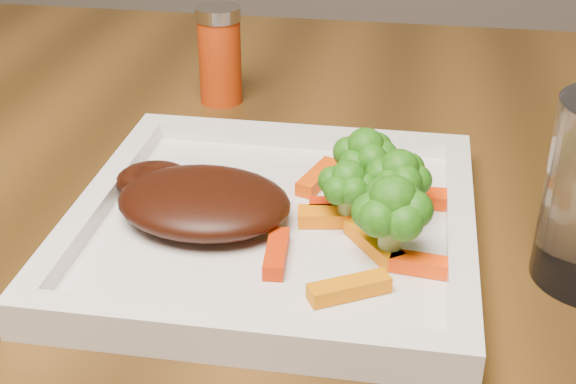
# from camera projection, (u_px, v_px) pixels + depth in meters

# --- Properties ---
(plate) EXTENTS (0.27, 0.27, 0.01)m
(plate) POSITION_uv_depth(u_px,v_px,m) (274.00, 230.00, 0.55)
(plate) COLOR white
(plate) RESTS_ON dining_table
(steak) EXTENTS (0.13, 0.10, 0.03)m
(steak) POSITION_uv_depth(u_px,v_px,m) (204.00, 202.00, 0.55)
(steak) COLOR #321107
(steak) RESTS_ON plate
(broccoli_0) EXTENTS (0.06, 0.06, 0.07)m
(broccoli_0) POSITION_uv_depth(u_px,v_px,m) (365.00, 155.00, 0.56)
(broccoli_0) COLOR #0F5C0F
(broccoli_0) RESTS_ON plate
(broccoli_1) EXTENTS (0.06, 0.06, 0.06)m
(broccoli_1) POSITION_uv_depth(u_px,v_px,m) (399.00, 179.00, 0.54)
(broccoli_1) COLOR #246E12
(broccoli_1) RESTS_ON plate
(broccoli_2) EXTENTS (0.06, 0.06, 0.06)m
(broccoli_2) POSITION_uv_depth(u_px,v_px,m) (392.00, 220.00, 0.50)
(broccoli_2) COLOR #155E0F
(broccoli_2) RESTS_ON plate
(broccoli_3) EXTENTS (0.05, 0.05, 0.06)m
(broccoli_3) POSITION_uv_depth(u_px,v_px,m) (348.00, 185.00, 0.53)
(broccoli_3) COLOR #1A6110
(broccoli_3) RESTS_ON plate
(carrot_0) EXTENTS (0.05, 0.04, 0.01)m
(carrot_0) POSITION_uv_depth(u_px,v_px,m) (349.00, 288.00, 0.48)
(carrot_0) COLOR orange
(carrot_0) RESTS_ON plate
(carrot_1) EXTENTS (0.05, 0.02, 0.01)m
(carrot_1) POSITION_uv_depth(u_px,v_px,m) (430.00, 266.00, 0.50)
(carrot_1) COLOR #F73E04
(carrot_1) RESTS_ON plate
(carrot_2) EXTENTS (0.02, 0.05, 0.01)m
(carrot_2) POSITION_uv_depth(u_px,v_px,m) (276.00, 253.00, 0.51)
(carrot_2) COLOR red
(carrot_2) RESTS_ON plate
(carrot_3) EXTENTS (0.06, 0.02, 0.01)m
(carrot_3) POSITION_uv_depth(u_px,v_px,m) (421.00, 198.00, 0.57)
(carrot_3) COLOR #FF3B04
(carrot_3) RESTS_ON plate
(carrot_4) EXTENTS (0.03, 0.05, 0.01)m
(carrot_4) POSITION_uv_depth(u_px,v_px,m) (318.00, 177.00, 0.60)
(carrot_4) COLOR #ED4803
(carrot_4) RESTS_ON plate
(carrot_5) EXTENTS (0.04, 0.05, 0.01)m
(carrot_5) POSITION_uv_depth(u_px,v_px,m) (374.00, 243.00, 0.52)
(carrot_5) COLOR orange
(carrot_5) RESTS_ON plate
(carrot_6) EXTENTS (0.05, 0.02, 0.01)m
(carrot_6) POSITION_uv_depth(u_px,v_px,m) (344.00, 207.00, 0.56)
(carrot_6) COLOR red
(carrot_6) RESTS_ON plate
(spice_shaker) EXTENTS (0.05, 0.05, 0.09)m
(spice_shaker) POSITION_uv_depth(u_px,v_px,m) (220.00, 55.00, 0.75)
(spice_shaker) COLOR #B8340A
(spice_shaker) RESTS_ON dining_table
(carrot_7) EXTENTS (0.07, 0.03, 0.01)m
(carrot_7) POSITION_uv_depth(u_px,v_px,m) (344.00, 216.00, 0.55)
(carrot_7) COLOR orange
(carrot_7) RESTS_ON plate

